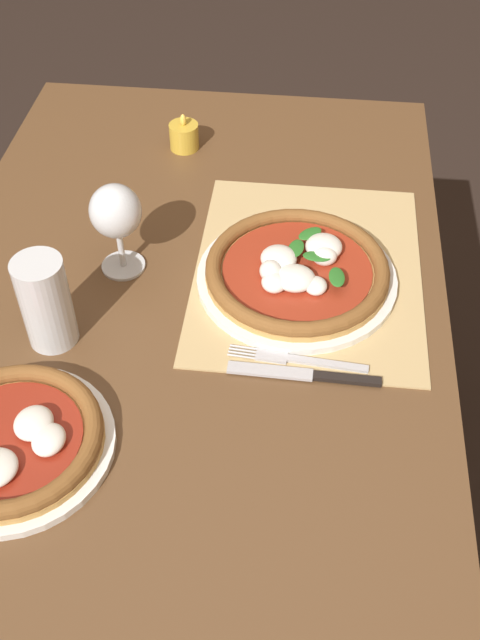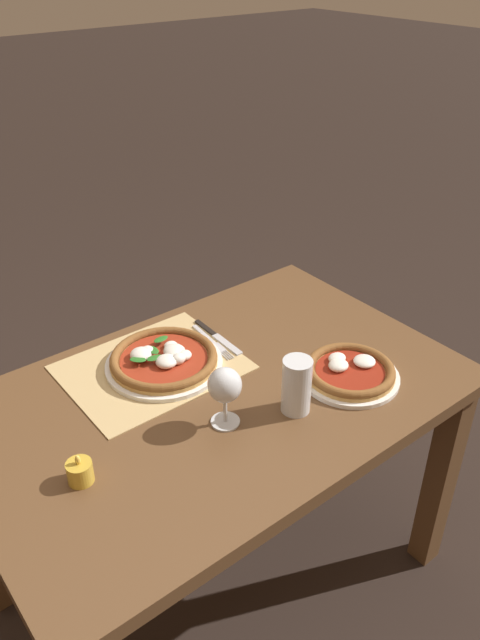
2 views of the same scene
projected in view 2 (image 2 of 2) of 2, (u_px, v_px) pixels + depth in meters
ground_plane at (222, 574)px, 1.97m from camera, size 24.00×24.00×0.00m
dining_table at (218, 425)px, 1.64m from camera, size 1.25×0.81×0.74m
paper_placemat at (152, 367)px, 1.67m from camera, size 0.45×0.36×0.00m
pizza_near at (164, 360)px, 1.66m from camera, size 0.31×0.31×0.05m
pizza_far at (350, 372)px, 1.62m from camera, size 0.26×0.26×0.05m
wine_glass at (225, 387)px, 1.42m from camera, size 0.08×0.08×0.16m
pint_glass at (296, 387)px, 1.48m from camera, size 0.07×0.07×0.15m
fork at (212, 342)px, 1.76m from camera, size 0.03×0.20×0.00m
knife at (217, 337)px, 1.78m from camera, size 0.02×0.22×0.01m
votive_candle at (80, 473)px, 1.31m from camera, size 0.06×0.06×0.07m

